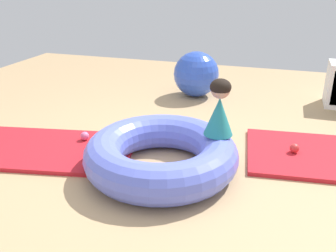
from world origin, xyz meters
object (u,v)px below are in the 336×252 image
object	(u,v)px
play_ball_pink	(85,136)
exercise_ball_large	(196,74)
inflatable_cushion	(161,154)
play_ball_red	(294,148)
child_in_teal	(219,108)

from	to	relation	value
play_ball_pink	exercise_ball_large	size ratio (longest dim) A/B	0.14
inflatable_cushion	exercise_ball_large	bearing A→B (deg)	95.64
inflatable_cushion	play_ball_red	xyz separation A→B (m)	(1.11, 0.64, -0.08)
play_ball_pink	play_ball_red	xyz separation A→B (m)	(2.02, 0.34, 0.00)
inflatable_cushion	exercise_ball_large	xyz separation A→B (m)	(-0.21, 2.17, 0.15)
child_in_teal	exercise_ball_large	bearing A→B (deg)	127.94
play_ball_red	exercise_ball_large	size ratio (longest dim) A/B	0.14
child_in_teal	exercise_ball_large	distance (m)	2.09
child_in_teal	exercise_ball_large	xyz separation A→B (m)	(-0.66, 1.97, -0.25)
play_ball_pink	play_ball_red	bearing A→B (deg)	9.67
inflatable_cushion	play_ball_pink	world-z (taller)	inflatable_cushion
inflatable_cushion	play_ball_red	distance (m)	1.28
exercise_ball_large	play_ball_red	bearing A→B (deg)	-49.18
play_ball_pink	play_ball_red	distance (m)	2.05
inflatable_cushion	exercise_ball_large	world-z (taller)	exercise_ball_large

